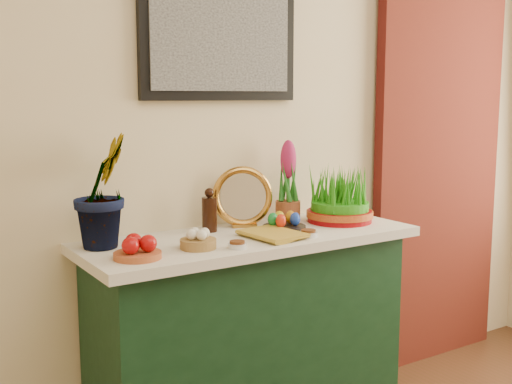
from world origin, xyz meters
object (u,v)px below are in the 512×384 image
at_px(hyacinth_green, 101,172).
at_px(book, 254,237).
at_px(sideboard, 250,342).
at_px(wheatgrass_sabzeh, 340,198).
at_px(mirror, 243,198).

xyz_separation_m(hyacinth_green, book, (0.53, -0.23, -0.27)).
distance_m(sideboard, wheatgrass_sabzeh, 0.75).
height_order(mirror, book, mirror).
relative_size(sideboard, mirror, 4.93).
bearing_deg(hyacinth_green, sideboard, -54.32).
bearing_deg(wheatgrass_sabzeh, mirror, 160.75).
xyz_separation_m(mirror, wheatgrass_sabzeh, (0.42, -0.15, -0.02)).
height_order(book, wheatgrass_sabzeh, wheatgrass_sabzeh).
distance_m(mirror, book, 0.31).
distance_m(hyacinth_green, book, 0.63).
height_order(sideboard, hyacinth_green, hyacinth_green).
height_order(sideboard, mirror, mirror).
height_order(sideboard, book, book).
bearing_deg(book, hyacinth_green, 151.02).
bearing_deg(hyacinth_green, book, -66.97).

